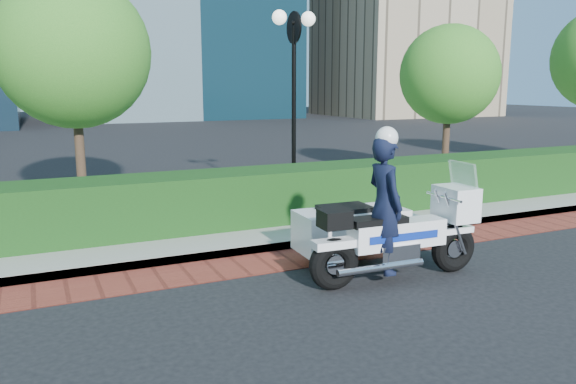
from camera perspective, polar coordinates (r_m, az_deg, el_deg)
name	(u,v)px	position (r m, az deg, el deg)	size (l,w,h in m)	color
ground	(386,281)	(8.23, 9.93, -8.93)	(120.00, 120.00, 0.00)	black
brick_strip	(334,253)	(9.43, 4.73, -6.19)	(60.00, 1.00, 0.01)	maroon
sidewalk	(241,200)	(13.39, -4.76, -0.79)	(60.00, 8.00, 0.15)	gray
hedge_main	(283,193)	(11.09, -0.55, -0.14)	(18.00, 1.20, 1.00)	#133311
lamppost	(294,76)	(12.77, 0.60, 11.71)	(1.02, 0.70, 4.21)	black
tree_b	(73,52)	(12.89, -21.00, 13.12)	(3.20, 3.20, 4.89)	#332319
tree_c	(449,75)	(16.89, 16.07, 11.38)	(2.80, 2.80, 4.30)	#332319
police_motorcycle	(376,224)	(8.34, 8.93, -3.20)	(2.73, 1.94, 2.21)	black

